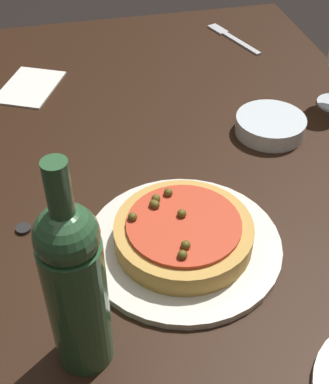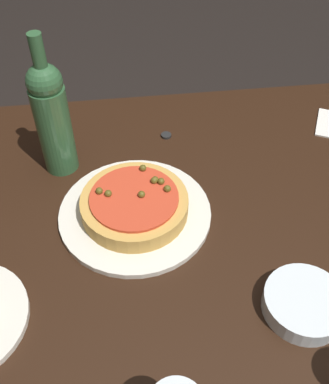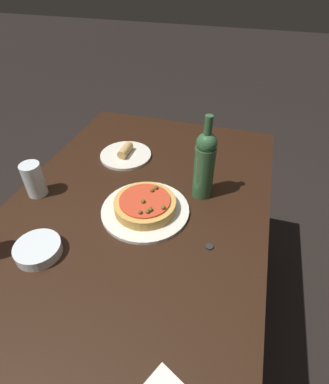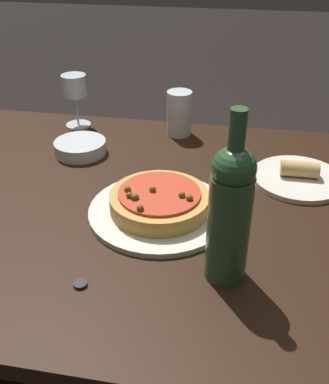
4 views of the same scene
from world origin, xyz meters
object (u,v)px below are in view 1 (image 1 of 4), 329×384
(dinner_plate, at_px, (183,245))
(fork, at_px, (231,37))
(side_bowl, at_px, (270,125))
(pizza, at_px, (183,233))
(wine_bottle, at_px, (75,285))
(dining_table, at_px, (192,239))
(bottle_cap, at_px, (23,227))

(dinner_plate, relative_size, fork, 1.57)
(dinner_plate, bearing_deg, side_bowl, 137.13)
(pizza, relative_size, wine_bottle, 0.68)
(dining_table, height_order, bottle_cap, bottle_cap)
(dinner_plate, xyz_separation_m, side_bowl, (-0.26, 0.24, 0.01))
(dinner_plate, relative_size, wine_bottle, 0.97)
(pizza, bearing_deg, wine_bottle, -48.09)
(pizza, height_order, fork, pizza)
(pizza, height_order, bottle_cap, pizza)
(side_bowl, bearing_deg, dining_table, -50.05)
(fork, xyz_separation_m, bottle_cap, (0.58, -0.53, 0.00))
(dinner_plate, relative_size, side_bowl, 2.21)
(side_bowl, height_order, bottle_cap, side_bowl)
(dining_table, relative_size, pizza, 7.38)
(dinner_plate, xyz_separation_m, pizza, (-0.00, -0.00, 0.03))
(side_bowl, height_order, fork, side_bowl)
(pizza, distance_m, bottle_cap, 0.26)
(bottle_cap, bearing_deg, pizza, 67.88)
(dining_table, height_order, fork, fork)
(wine_bottle, height_order, bottle_cap, wine_bottle)
(fork, bearing_deg, bottle_cap, 117.60)
(dining_table, bearing_deg, fork, 156.30)
(dining_table, xyz_separation_m, dinner_plate, (0.09, -0.04, 0.09))
(dinner_plate, bearing_deg, dining_table, 155.91)
(dining_table, relative_size, bottle_cap, 64.09)
(pizza, relative_size, bottle_cap, 8.68)
(dining_table, distance_m, side_bowl, 0.28)
(pizza, bearing_deg, bottle_cap, -112.12)
(wine_bottle, bearing_deg, dinner_plate, 131.81)
(dining_table, xyz_separation_m, wine_bottle, (0.24, -0.21, 0.22))
(fork, bearing_deg, side_bowl, 152.50)
(wine_bottle, distance_m, side_bowl, 0.58)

